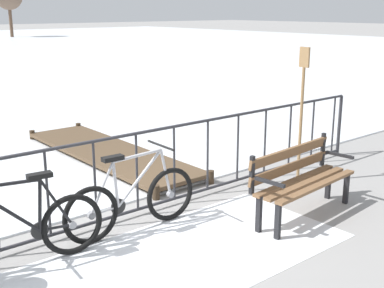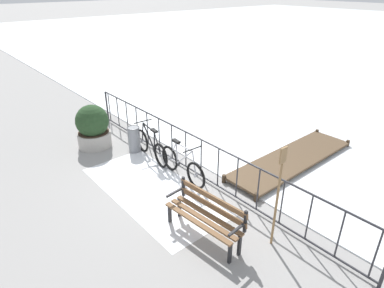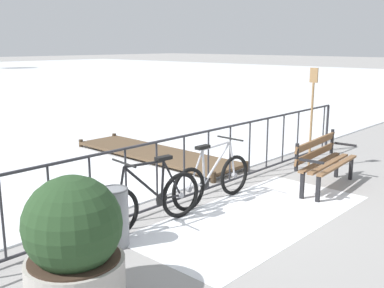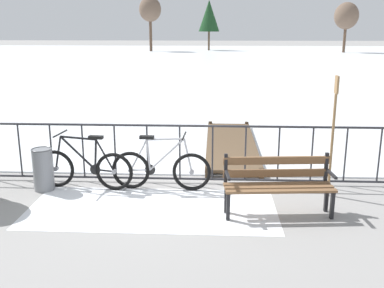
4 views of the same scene
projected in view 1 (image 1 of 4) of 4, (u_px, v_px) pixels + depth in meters
name	position (u px, v px, depth m)	size (l,w,h in m)	color
ground_plane	(118.00, 221.00, 6.10)	(160.00, 160.00, 0.00)	gray
snow_patch	(176.00, 259.00, 5.18)	(3.81, 1.73, 0.01)	white
railing_fence	(117.00, 178.00, 5.95)	(9.06, 0.06, 1.07)	#2D2D33
bicycle_near_railing	(21.00, 233.00, 4.92)	(1.71, 0.52, 0.97)	black
bicycle_second	(132.00, 201.00, 5.74)	(1.71, 0.52, 0.97)	black
park_bench	(300.00, 176.00, 6.17)	(1.64, 0.62, 0.89)	brown
oar_upright	(302.00, 107.00, 7.16)	(0.04, 0.16, 1.98)	#937047
wooden_dock	(109.00, 152.00, 8.60)	(1.10, 4.20, 0.20)	brown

